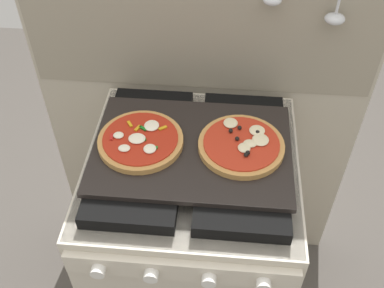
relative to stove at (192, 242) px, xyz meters
The scene contains 5 objects.
kitchen_backsplash 0.47m from the stove, 89.79° to the left, with size 1.10×0.08×1.55m.
stove is the anchor object (origin of this frame).
baking_tray 0.46m from the stove, 90.00° to the left, with size 0.54×0.38×0.02m, color black.
pizza_left 0.50m from the stove, behind, with size 0.23×0.23×0.03m.
pizza_right 0.50m from the stove, ahead, with size 0.23×0.23×0.03m.
Camera 1 is at (0.08, -0.88, 1.81)m, focal length 43.18 mm.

